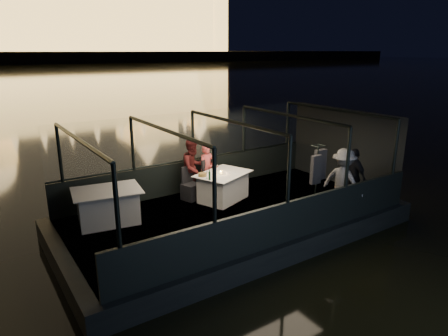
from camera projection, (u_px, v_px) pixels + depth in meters
boat_hull at (233, 229)px, 10.31m from camera, size 8.60×4.40×1.00m
boat_deck at (233, 212)px, 10.17m from camera, size 8.00×4.00×0.04m
gunwale_port at (194, 175)px, 11.63m from camera, size 8.00×0.08×0.90m
gunwale_starboard at (287, 222)px, 8.44m from camera, size 8.00×0.08×0.90m
cabin_glass_port at (193, 136)px, 11.31m from camera, size 8.00×0.02×1.40m
cabin_glass_starboard at (289, 170)px, 8.11m from camera, size 8.00×0.02×1.40m
cabin_roof_glass at (233, 122)px, 9.51m from camera, size 8.00×4.00×0.02m
end_wall_fore at (63, 200)px, 7.71m from camera, size 0.02×4.00×2.30m
end_wall_aft at (342, 147)px, 11.96m from camera, size 0.02×4.00×2.30m
canopy_ribs at (233, 168)px, 9.84m from camera, size 8.00×4.00×2.30m
dining_table_central at (223, 187)px, 10.83m from camera, size 1.73×1.51×0.77m
dining_table_aft at (108, 207)px, 9.40m from camera, size 1.71×1.36×0.82m
chair_port_left at (191, 184)px, 10.84m from camera, size 0.52×0.52×0.90m
chair_port_right at (211, 178)px, 11.30m from camera, size 0.58×0.58×0.97m
coat_stand at (316, 180)px, 9.72m from camera, size 0.55×0.47×1.81m
person_woman_coral at (207, 167)px, 11.37m from camera, size 0.53×0.37×1.40m
person_man_maroon at (193, 170)px, 11.06m from camera, size 0.90×0.77×1.64m
passenger_stripe at (343, 180)px, 9.90m from camera, size 0.80×1.16×1.64m
passenger_dark at (353, 173)px, 10.47m from camera, size 0.50×0.93×1.51m
wine_bottle at (210, 174)px, 10.13m from camera, size 0.08×0.08×0.27m
bread_basket at (202, 175)px, 10.45m from camera, size 0.28×0.28×0.09m
amber_candle at (221, 172)px, 10.67m from camera, size 0.07×0.07×0.08m
plate_near at (232, 173)px, 10.71m from camera, size 0.29×0.29×0.02m
plate_far at (204, 175)px, 10.54m from camera, size 0.27×0.27×0.02m
wine_glass_white at (207, 175)px, 10.26m from camera, size 0.08×0.08×0.20m
wine_glass_red at (217, 168)px, 10.87m from camera, size 0.07×0.07×0.17m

